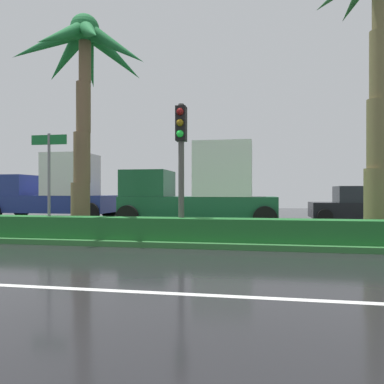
{
  "coord_description": "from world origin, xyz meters",
  "views": [
    {
      "loc": [
        5.31,
        -3.08,
        1.47
      ],
      "look_at": [
        2.75,
        11.65,
        1.45
      ],
      "focal_mm": 34.01,
      "sensor_mm": 36.0,
      "label": 1
    }
  ],
  "objects_px": {
    "box_truck_following": "(201,190)",
    "car_in_traffic_second": "(359,205)",
    "palm_tree_centre": "(378,10)",
    "street_name_sign": "(49,170)",
    "palm_tree_centre_left": "(84,67)",
    "traffic_signal_median_right": "(181,146)",
    "box_truck_lead": "(54,190)"
  },
  "relations": [
    {
      "from": "box_truck_following",
      "to": "car_in_traffic_second",
      "type": "bearing_deg",
      "value": -157.09
    },
    {
      "from": "palm_tree_centre",
      "to": "street_name_sign",
      "type": "distance_m",
      "value": 10.54
    },
    {
      "from": "box_truck_following",
      "to": "car_in_traffic_second",
      "type": "relative_size",
      "value": 1.49
    },
    {
      "from": "palm_tree_centre",
      "to": "box_truck_following",
      "type": "xyz_separation_m",
      "value": [
        -5.73,
        3.9,
        -5.12
      ]
    },
    {
      "from": "palm_tree_centre_left",
      "to": "palm_tree_centre",
      "type": "distance_m",
      "value": 8.93
    },
    {
      "from": "palm_tree_centre_left",
      "to": "car_in_traffic_second",
      "type": "height_order",
      "value": "palm_tree_centre_left"
    },
    {
      "from": "palm_tree_centre",
      "to": "box_truck_following",
      "type": "distance_m",
      "value": 8.61
    },
    {
      "from": "traffic_signal_median_right",
      "to": "box_truck_lead",
      "type": "distance_m",
      "value": 11.87
    },
    {
      "from": "palm_tree_centre",
      "to": "car_in_traffic_second",
      "type": "height_order",
      "value": "palm_tree_centre"
    },
    {
      "from": "box_truck_lead",
      "to": "palm_tree_centre",
      "type": "bearing_deg",
      "value": 154.39
    },
    {
      "from": "palm_tree_centre",
      "to": "car_in_traffic_second",
      "type": "relative_size",
      "value": 1.96
    },
    {
      "from": "palm_tree_centre",
      "to": "box_truck_lead",
      "type": "height_order",
      "value": "palm_tree_centre"
    },
    {
      "from": "traffic_signal_median_right",
      "to": "box_truck_following",
      "type": "distance_m",
      "value": 5.37
    },
    {
      "from": "palm_tree_centre_left",
      "to": "palm_tree_centre",
      "type": "xyz_separation_m",
      "value": [
        8.84,
        0.39,
        1.24
      ]
    },
    {
      "from": "traffic_signal_median_right",
      "to": "palm_tree_centre",
      "type": "bearing_deg",
      "value": 13.71
    },
    {
      "from": "palm_tree_centre_left",
      "to": "street_name_sign",
      "type": "bearing_deg",
      "value": -115.21
    },
    {
      "from": "box_truck_lead",
      "to": "car_in_traffic_second",
      "type": "relative_size",
      "value": 1.49
    },
    {
      "from": "palm_tree_centre",
      "to": "box_truck_lead",
      "type": "bearing_deg",
      "value": 154.39
    },
    {
      "from": "palm_tree_centre_left",
      "to": "palm_tree_centre",
      "type": "bearing_deg",
      "value": 2.53
    },
    {
      "from": "street_name_sign",
      "to": "box_truck_lead",
      "type": "xyz_separation_m",
      "value": [
        -4.73,
        8.26,
        -0.53
      ]
    },
    {
      "from": "palm_tree_centre_left",
      "to": "street_name_sign",
      "type": "distance_m",
      "value": 3.57
    },
    {
      "from": "box_truck_following",
      "to": "box_truck_lead",
      "type": "bearing_deg",
      "value": -18.86
    },
    {
      "from": "palm_tree_centre_left",
      "to": "box_truck_following",
      "type": "bearing_deg",
      "value": 54.04
    },
    {
      "from": "palm_tree_centre",
      "to": "box_truck_following",
      "type": "bearing_deg",
      "value": 145.76
    },
    {
      "from": "box_truck_following",
      "to": "car_in_traffic_second",
      "type": "height_order",
      "value": "box_truck_following"
    },
    {
      "from": "traffic_signal_median_right",
      "to": "street_name_sign",
      "type": "height_order",
      "value": "traffic_signal_median_right"
    },
    {
      "from": "palm_tree_centre",
      "to": "street_name_sign",
      "type": "height_order",
      "value": "palm_tree_centre"
    },
    {
      "from": "box_truck_lead",
      "to": "car_in_traffic_second",
      "type": "distance_m",
      "value": 15.44
    },
    {
      "from": "car_in_traffic_second",
      "to": "street_name_sign",
      "type": "bearing_deg",
      "value": 38.11
    },
    {
      "from": "traffic_signal_median_right",
      "to": "box_truck_following",
      "type": "height_order",
      "value": "traffic_signal_median_right"
    },
    {
      "from": "palm_tree_centre",
      "to": "box_truck_lead",
      "type": "xyz_separation_m",
      "value": [
        -14.09,
        6.75,
        -5.12
      ]
    },
    {
      "from": "palm_tree_centre_left",
      "to": "traffic_signal_median_right",
      "type": "height_order",
      "value": "palm_tree_centre_left"
    }
  ]
}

